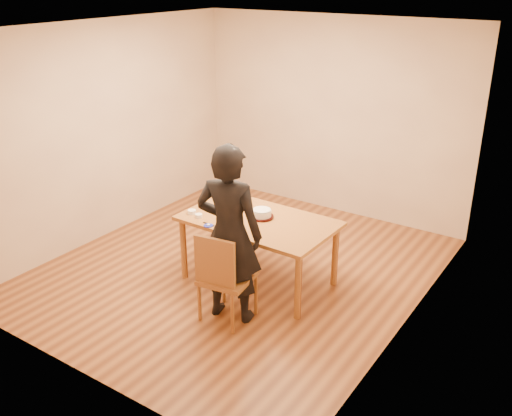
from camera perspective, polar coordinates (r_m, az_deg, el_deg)
The scene contains 16 objects.
room_shell at distance 6.41m, azimuth -0.18°, elevation 5.73°, with size 4.00×4.50×2.70m.
dining_table at distance 6.12m, azimuth 0.26°, elevation -1.31°, with size 1.63×0.97×0.04m, color brown.
dining_chair at distance 5.61m, azimuth -2.87°, elevation -6.98°, with size 0.47×0.47×0.04m, color brown.
cake_plate at distance 6.16m, azimuth 0.58°, elevation -0.88°, with size 0.26×0.26×0.02m, color red.
cake at distance 6.14m, azimuth 0.58°, elevation -0.52°, with size 0.21×0.21×0.07m, color white.
frosting_dome at distance 6.12m, azimuth 0.58°, elevation -0.12°, with size 0.20×0.20×0.03m, color white.
frosting_tub at distance 5.87m, azimuth -3.55°, elevation -1.88°, with size 0.08×0.08×0.07m, color white.
frosting_lid at distance 5.98m, azimuth -4.78°, elevation -1.76°, with size 0.10×0.10×0.01m, color #1821A2.
frosting_dollop at distance 5.98m, azimuth -4.79°, elevation -1.64°, with size 0.04×0.04×0.02m, color white.
ramekin_green at distance 6.19m, azimuth -5.75°, elevation -0.76°, with size 0.08×0.08×0.04m, color white.
ramekin_yellow at distance 6.35m, azimuth -3.95°, elevation -0.07°, with size 0.09×0.09×0.04m, color white.
ramekin_multi at distance 6.29m, azimuth -6.43°, elevation -0.38°, with size 0.09×0.09×0.04m, color white.
candy_box_pink at distance 6.62m, azimuth -1.39°, elevation 0.88°, with size 0.12×0.06×0.02m, color #C72E7F.
candy_box_green at distance 6.62m, azimuth -1.41°, elevation 1.05°, with size 0.12×0.06×0.02m, color green.
spatula at distance 6.02m, azimuth -4.77°, elevation -1.60°, with size 0.15×0.01×0.01m, color black.
person at distance 5.43m, azimuth -2.68°, elevation -2.65°, with size 0.66×0.43×1.80m, color black.
Camera 1 is at (3.43, -4.73, 3.24)m, focal length 40.00 mm.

